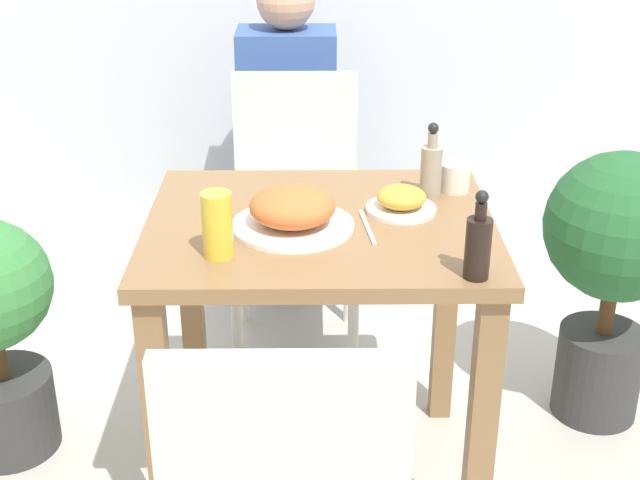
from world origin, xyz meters
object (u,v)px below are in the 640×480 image
Objects in this scene: drink_cup at (455,177)px; juice_glass at (217,225)px; potted_plant_right at (616,256)px; person_figure at (288,139)px; sauce_bottle at (431,169)px; condiment_bottle at (478,245)px; chair_far at (295,200)px; side_plate at (401,201)px; food_plate at (293,211)px.

drink_cup is 0.68m from juice_glass.
person_figure is (-0.93, 0.83, 0.06)m from potted_plant_right.
drink_cup is at bearing -167.65° from potted_plant_right.
juice_glass is 0.76× the size of sauce_bottle.
condiment_bottle reaches higher than juice_glass.
sauce_bottle is (0.35, -0.59, 0.33)m from chair_far.
drink_cup is at bearing 30.84° from sauce_bottle.
sauce_bottle is at bearing -165.14° from potted_plant_right.
drink_cup is (0.15, 0.14, 0.01)m from side_plate.
food_plate is 1.48× the size of condiment_bottle.
sauce_bottle is at bearing 95.32° from condiment_bottle.
sauce_bottle is (0.50, 0.34, 0.00)m from juice_glass.
sauce_bottle is at bearing -149.16° from drink_cup.
potted_plant_right is at bearing -41.97° from person_figure.
sauce_bottle is 0.44m from condiment_bottle.
food_plate is 0.28m from side_plate.
sauce_bottle is at bearing 34.13° from juice_glass.
person_figure reaches higher than chair_far.
potted_plant_right is (0.48, 0.10, -0.28)m from drink_cup.
chair_far is 5.28× the size of side_plate.
drink_cup is at bearing -64.48° from person_figure.
chair_far is at bearing 90.71° from food_plate.
person_figure is (-0.42, 1.42, -0.25)m from condiment_bottle.
juice_glass is at bearing -146.25° from drink_cup.
side_plate is 1.17× the size of juice_glass.
side_plate is 0.14× the size of person_figure.
side_plate is 0.48m from juice_glass.
juice_glass is at bearing -149.94° from side_plate.
chair_far is 0.78m from side_plate.
person_figure reaches higher than side_plate.
food_plate is at bearing -87.93° from person_figure.
juice_glass is at bearing -155.23° from potted_plant_right.
food_plate is (0.01, -0.78, 0.30)m from chair_far.
food_plate is 1.48× the size of sauce_bottle.
drink_cup is 0.09m from sauce_bottle.
sauce_bottle is at bearing -68.73° from person_figure.
food_plate is 3.70× the size of drink_cup.
person_figure is at bearing 111.27° from sauce_bottle.
drink_cup is 0.48m from condiment_bottle.
food_plate is 1.67× the size of side_plate.
sauce_bottle is at bearing -59.33° from chair_far.
person_figure is at bearing 105.61° from side_plate.
condiment_bottle is 1.50m from person_figure.
condiment_bottle reaches higher than chair_far.
chair_far is 0.74m from drink_cup.
food_plate is 0.24× the size of person_figure.
chair_far reaches higher than side_plate.
condiment_bottle is (-0.03, -0.48, 0.04)m from drink_cup.
person_figure reaches higher than condiment_bottle.
potted_plant_right is at bearing 14.86° from sauce_bottle.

